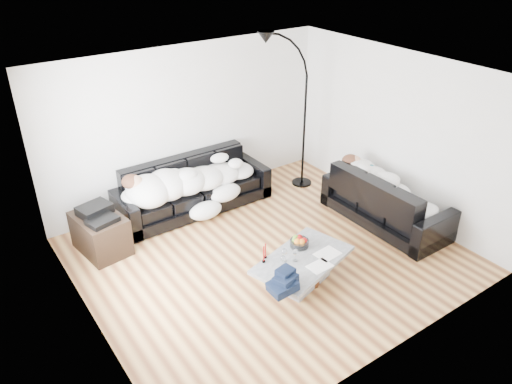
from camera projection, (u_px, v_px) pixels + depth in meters
ground at (268, 255)px, 7.19m from camera, size 5.00×5.00×0.00m
wall_back at (188, 124)px, 8.19m from camera, size 5.00×0.02×2.60m
wall_left at (80, 234)px, 5.31m from camera, size 0.02×4.50×2.60m
wall_right at (397, 134)px, 7.82m from camera, size 0.02×4.50×2.60m
ceiling at (270, 77)px, 5.94m from camera, size 5.00×5.00×0.00m
sofa_back at (193, 186)px, 8.16m from camera, size 2.55×0.88×0.83m
sofa_right at (386, 199)px, 7.78m from camera, size 0.88×2.05×0.83m
sleeper_back at (194, 175)px, 8.02m from camera, size 2.16×0.75×0.43m
sleeper_right at (388, 187)px, 7.68m from camera, size 0.74×1.76×0.43m
teal_cushion at (356, 168)px, 8.06m from camera, size 0.42×0.38×0.20m
coffee_table at (302, 270)px, 6.56m from camera, size 1.49×1.11×0.39m
fruit_bowl at (299, 241)px, 6.67m from camera, size 0.32×0.32×0.16m
wine_glass_a at (284, 255)px, 6.37m from camera, size 0.09×0.09×0.19m
wine_glass_b at (283, 261)px, 6.28m from camera, size 0.08×0.08×0.15m
wine_glass_c at (295, 255)px, 6.38m from camera, size 0.09×0.09×0.17m
candle_left at (264, 254)px, 6.33m from camera, size 0.04×0.04×0.24m
candle_right at (265, 251)px, 6.42m from camera, size 0.05×0.05×0.22m
newspaper_a at (327, 254)px, 6.54m from camera, size 0.34×0.27×0.01m
newspaper_b at (320, 266)px, 6.31m from camera, size 0.32×0.23×0.01m
navy_jacket at (284, 276)px, 5.88m from camera, size 0.36×0.31×0.17m
shoes at (309, 280)px, 6.61m from camera, size 0.56×0.50×0.10m
av_cabinet at (101, 233)px, 7.16m from camera, size 0.68×0.90×0.57m
stereo at (97, 213)px, 7.00m from camera, size 0.51×0.44×0.13m
floor_lamp at (305, 120)px, 8.57m from camera, size 0.96×0.66×2.46m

